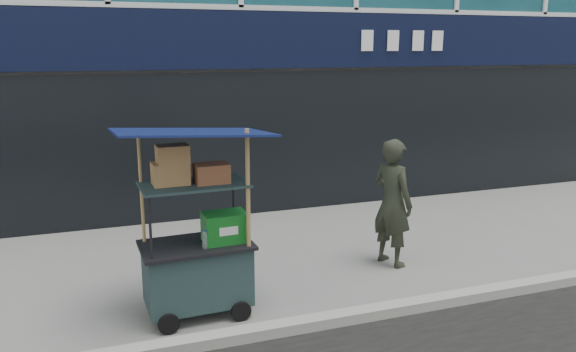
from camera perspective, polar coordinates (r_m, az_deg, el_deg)
name	(u,v)px	position (r m, az deg, el deg)	size (l,w,h in m)	color
ground	(338,314)	(6.23, 5.14, -13.78)	(80.00, 80.00, 0.00)	slate
curb	(346,317)	(6.04, 5.96, -14.07)	(80.00, 0.18, 0.12)	#999891
vendor_cart	(198,250)	(6.01, -9.14, -7.45)	(1.57, 1.13, 2.06)	#1C3030
vendor_man	(392,203)	(7.38, 10.56, -2.67)	(0.61, 0.40, 1.67)	#252A1F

